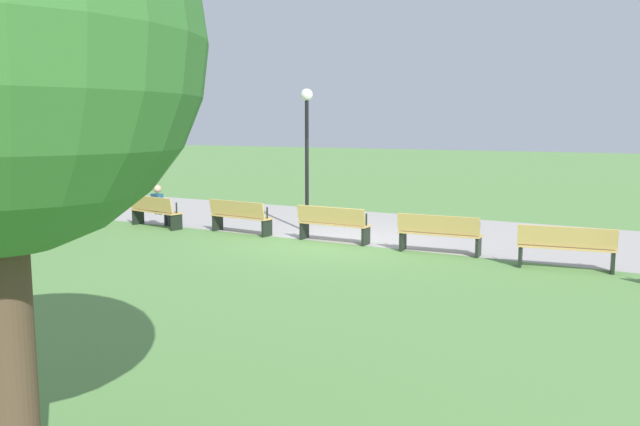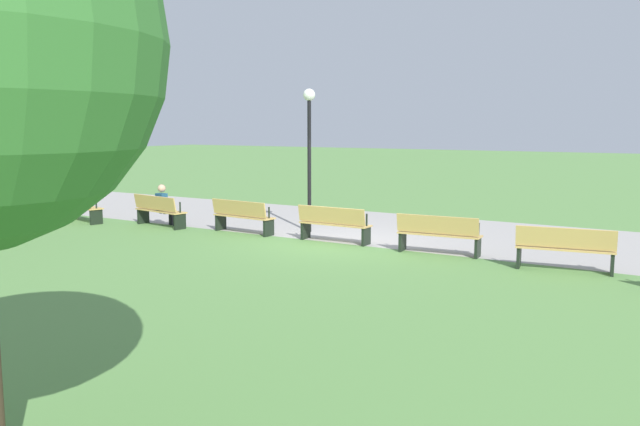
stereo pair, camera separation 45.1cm
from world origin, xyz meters
name	(u,v)px [view 2 (the right image)]	position (x,y,z in m)	size (l,w,h in m)	color
ground_plane	(335,242)	(0.00, 0.00, 0.00)	(120.00, 120.00, 0.00)	#5B8C47
path_paving	(384,227)	(0.00, 2.71, 0.00)	(36.69, 5.63, 0.01)	#A39E99
bench_0	(4,203)	(-10.82, -1.75, 0.48)	(1.90, 1.01, 0.89)	tan
bench_1	(80,206)	(-8.17, -1.02, 0.48)	(1.90, 0.88, 0.89)	tan
bench_2	(159,210)	(-5.47, -0.49, 0.48)	(1.89, 0.75, 0.89)	tan
bench_3	(242,216)	(-2.75, -0.18, 0.48)	(1.87, 0.61, 0.89)	tan
bench_4	(334,223)	(0.00, -0.07, 0.48)	(1.84, 0.47, 0.89)	tan
bench_5	(438,234)	(2.75, -0.18, 0.48)	(1.87, 0.61, 0.89)	tan
bench_6	(565,248)	(5.47, -0.49, 0.48)	(1.89, 0.75, 0.89)	tan
person_seated	(164,204)	(-5.38, -0.36, 0.64)	(0.38, 0.56, 1.20)	navy
lamp_post	(309,132)	(-1.37, 0.98, 2.66)	(0.32, 0.32, 3.80)	black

